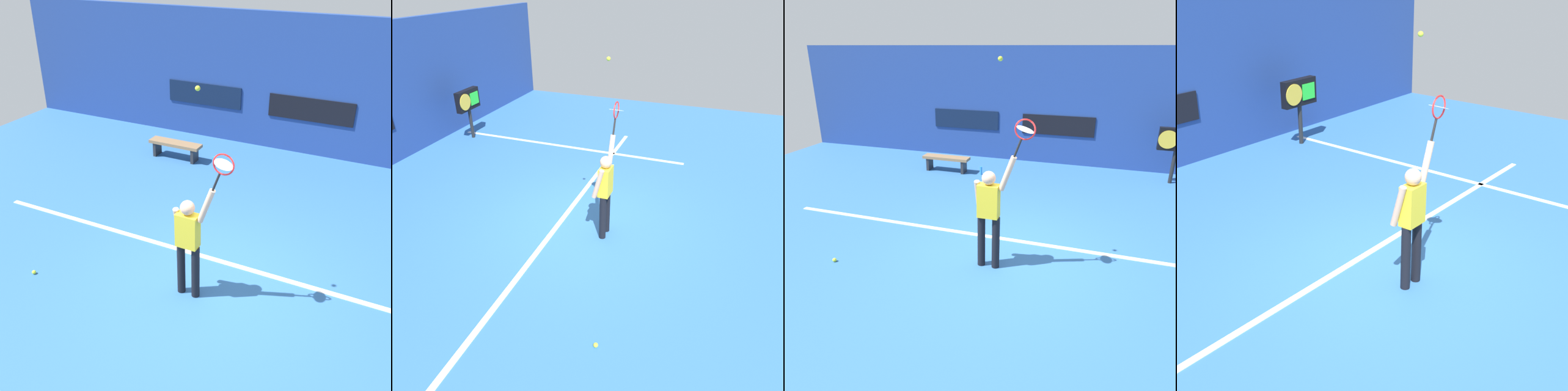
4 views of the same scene
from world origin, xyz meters
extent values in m
plane|color=#2D609E|center=(0.00, 0.00, 0.00)|extent=(18.00, 18.00, 0.00)
cube|color=navy|center=(0.00, 6.03, 1.76)|extent=(18.00, 0.20, 3.51)
cube|color=black|center=(0.00, 5.91, 1.22)|extent=(2.20, 0.03, 0.60)
cube|color=#0C1933|center=(-3.00, 5.91, 1.24)|extent=(2.20, 0.03, 0.60)
cube|color=white|center=(0.00, 0.52, 0.01)|extent=(10.00, 0.10, 0.01)
cylinder|color=black|center=(-0.38, -0.47, 0.46)|extent=(0.13, 0.13, 0.92)
cylinder|color=black|center=(-0.13, -0.47, 0.46)|extent=(0.13, 0.13, 0.92)
cube|color=yellow|center=(-0.26, -0.47, 1.20)|extent=(0.34, 0.20, 0.55)
sphere|color=#D8A884|center=(-0.26, -0.47, 1.58)|extent=(0.22, 0.22, 0.22)
cylinder|color=#D8A884|center=(0.04, -0.47, 1.68)|extent=(0.28, 0.09, 0.58)
cylinder|color=#D8A884|center=(-0.46, -0.39, 1.22)|extent=(0.09, 0.23, 0.58)
cylinder|color=black|center=(0.18, -0.47, 2.10)|extent=(0.13, 0.03, 0.29)
torus|color=red|center=(0.28, -0.47, 2.38)|extent=(0.40, 0.02, 0.40)
cylinder|color=silver|center=(0.28, -0.47, 2.38)|extent=(0.25, 0.27, 0.09)
sphere|color=#CCE033|center=(-0.12, -0.42, 3.33)|extent=(0.07, 0.07, 0.07)
cube|color=olive|center=(-2.98, 4.13, 0.41)|extent=(1.40, 0.36, 0.08)
cube|color=#262628|center=(-3.53, 4.13, 0.18)|extent=(0.08, 0.32, 0.37)
cube|color=#262628|center=(-2.43, 4.13, 0.18)|extent=(0.08, 0.32, 0.37)
cylinder|color=#338CD8|center=(-1.90, 4.13, 0.12)|extent=(0.07, 0.07, 0.24)
sphere|color=#CCE033|center=(-2.83, -1.19, 0.03)|extent=(0.07, 0.07, 0.07)
camera|label=1|loc=(2.38, -5.55, 4.90)|focal=42.20mm
camera|label=2|loc=(-6.14, -2.31, 4.49)|focal=34.79mm
camera|label=3|loc=(1.35, -5.76, 3.49)|focal=34.54mm
camera|label=4|loc=(-6.01, -4.35, 4.31)|focal=53.93mm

